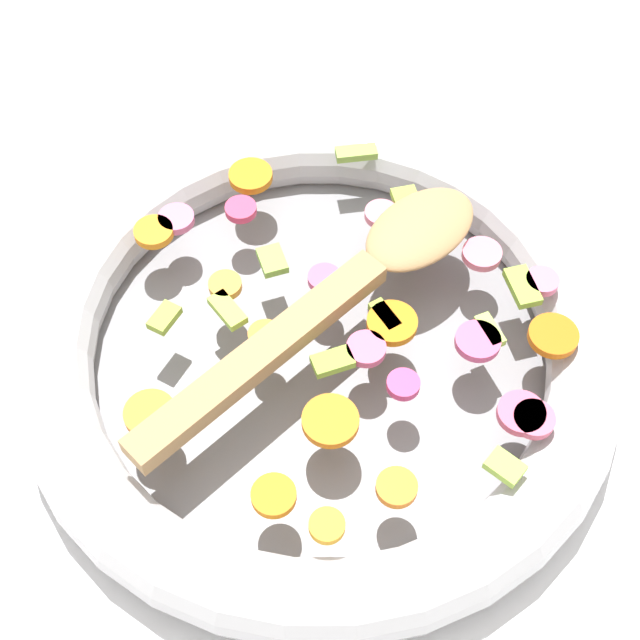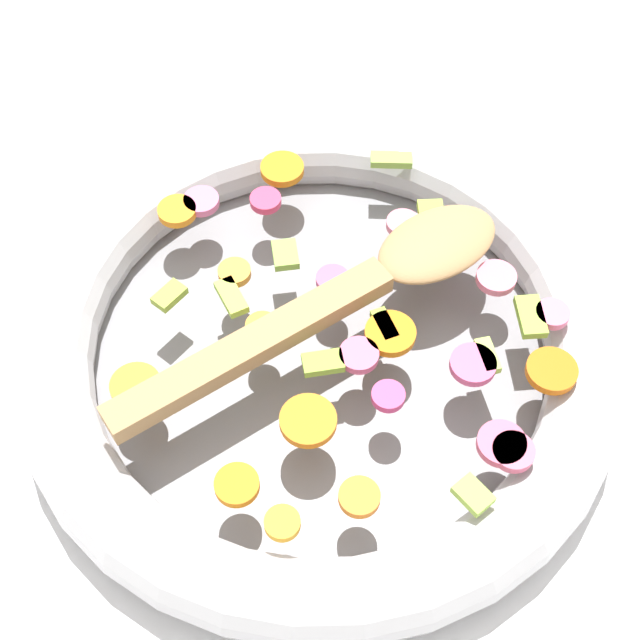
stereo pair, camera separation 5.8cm
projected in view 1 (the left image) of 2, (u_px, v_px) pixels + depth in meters
name	position (u px, v px, depth m)	size (l,w,h in m)	color
ground_plane	(320.00, 360.00, 0.62)	(4.00, 4.00, 0.00)	silver
skillet	(320.00, 343.00, 0.60)	(0.40, 0.40, 0.05)	slate
chopped_vegetables	(360.00, 318.00, 0.58)	(0.31, 0.31, 0.01)	orange
wooden_spoon	(350.00, 285.00, 0.58)	(0.22, 0.25, 0.01)	#A87F51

